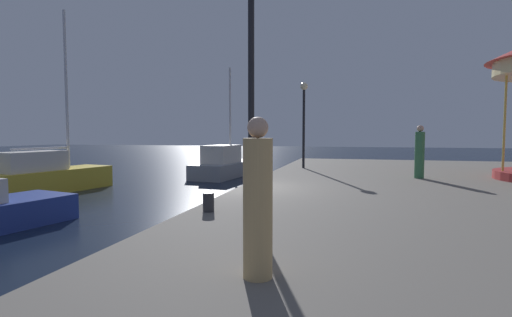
# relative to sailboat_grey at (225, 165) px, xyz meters

# --- Properties ---
(ground_plane) EXTENTS (120.00, 120.00, 0.00)m
(ground_plane) POSITION_rel_sailboat_grey_xyz_m (3.72, -9.56, -0.67)
(ground_plane) COLOR black
(quay_dock) EXTENTS (14.39, 28.25, 0.80)m
(quay_dock) POSITION_rel_sailboat_grey_xyz_m (10.91, -9.56, -0.27)
(quay_dock) COLOR slate
(quay_dock) RESTS_ON ground
(sailboat_grey) EXTENTS (2.45, 6.06, 6.25)m
(sailboat_grey) POSITION_rel_sailboat_grey_xyz_m (0.00, 0.00, 0.00)
(sailboat_grey) COLOR gray
(sailboat_grey) RESTS_ON ground
(sailboat_yellow) EXTENTS (2.59, 5.85, 7.72)m
(sailboat_yellow) POSITION_rel_sailboat_grey_xyz_m (-5.17, -7.83, 0.02)
(sailboat_yellow) COLOR gold
(sailboat_yellow) RESTS_ON ground
(lamp_post_near_edge) EXTENTS (0.36, 0.36, 4.61)m
(lamp_post_near_edge) POSITION_rel_sailboat_grey_xyz_m (5.27, -13.80, 3.25)
(lamp_post_near_edge) COLOR black
(lamp_post_near_edge) RESTS_ON quay_dock
(lamp_post_mid_promenade) EXTENTS (0.36, 0.36, 4.05)m
(lamp_post_mid_promenade) POSITION_rel_sailboat_grey_xyz_m (4.80, -2.50, 2.92)
(lamp_post_mid_promenade) COLOR black
(lamp_post_mid_promenade) RESTS_ON quay_dock
(bollard_south) EXTENTS (0.24, 0.24, 0.40)m
(bollard_south) POSITION_rel_sailboat_grey_xyz_m (4.20, -13.32, 0.33)
(bollard_south) COLOR #2D2D33
(bollard_south) RESTS_ON quay_dock
(person_mid_promenade) EXTENTS (0.34, 0.34, 1.85)m
(person_mid_promenade) POSITION_rel_sailboat_grey_xyz_m (6.13, -16.72, 1.00)
(person_mid_promenade) COLOR tan
(person_mid_promenade) RESTS_ON quay_dock
(person_far_corner) EXTENTS (0.34, 0.34, 1.95)m
(person_far_corner) POSITION_rel_sailboat_grey_xyz_m (9.49, -5.66, 1.05)
(person_far_corner) COLOR #387247
(person_far_corner) RESTS_ON quay_dock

